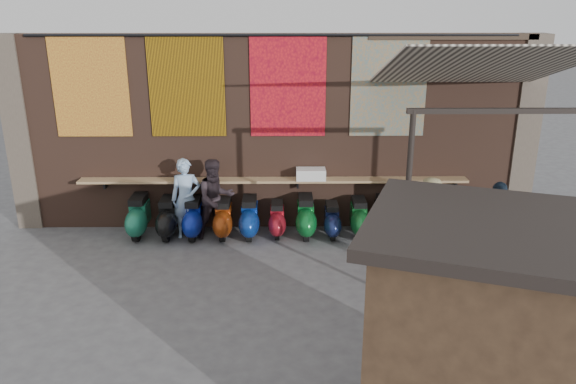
# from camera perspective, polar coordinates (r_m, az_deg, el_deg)

# --- Properties ---
(ground) EXTENTS (70.00, 70.00, 0.00)m
(ground) POSITION_cam_1_polar(r_m,az_deg,el_deg) (9.83, -1.62, -9.06)
(ground) COLOR #474749
(ground) RESTS_ON ground
(brick_wall) EXTENTS (10.00, 0.40, 4.00)m
(brick_wall) POSITION_cam_1_polar(r_m,az_deg,el_deg) (11.68, -1.50, 5.97)
(brick_wall) COLOR brown
(brick_wall) RESTS_ON ground
(pier_left) EXTENTS (0.50, 0.50, 4.00)m
(pier_left) POSITION_cam_1_polar(r_m,az_deg,el_deg) (12.86, -25.45, 5.34)
(pier_left) COLOR #4C4238
(pier_left) RESTS_ON ground
(pier_right) EXTENTS (0.50, 0.50, 4.00)m
(pier_right) POSITION_cam_1_polar(r_m,az_deg,el_deg) (12.71, 22.77, 5.56)
(pier_right) COLOR #4C4238
(pier_right) RESTS_ON ground
(eating_counter) EXTENTS (8.00, 0.32, 0.05)m
(eating_counter) POSITION_cam_1_polar(r_m,az_deg,el_deg) (11.56, -1.48, 1.21)
(eating_counter) COLOR #9E7A51
(eating_counter) RESTS_ON brick_wall
(shelf_box) EXTENTS (0.60, 0.32, 0.23)m
(shelf_box) POSITION_cam_1_polar(r_m,az_deg,el_deg) (11.50, 2.34, 1.83)
(shelf_box) COLOR white
(shelf_box) RESTS_ON eating_counter
(tapestry_redgold) EXTENTS (1.50, 0.02, 2.00)m
(tapestry_redgold) POSITION_cam_1_polar(r_m,az_deg,el_deg) (11.90, -19.45, 10.06)
(tapestry_redgold) COLOR maroon
(tapestry_redgold) RESTS_ON brick_wall
(tapestry_sun) EXTENTS (1.50, 0.02, 2.00)m
(tapestry_sun) POSITION_cam_1_polar(r_m,az_deg,el_deg) (11.44, -10.25, 10.50)
(tapestry_sun) COLOR #BB7D0B
(tapestry_sun) RESTS_ON brick_wall
(tapestry_orange) EXTENTS (1.50, 0.02, 2.00)m
(tapestry_orange) POSITION_cam_1_polar(r_m,az_deg,el_deg) (11.28, -0.00, 10.68)
(tapestry_orange) COLOR red
(tapestry_orange) RESTS_ON brick_wall
(tapestry_multi) EXTENTS (1.50, 0.02, 2.00)m
(tapestry_multi) POSITION_cam_1_polar(r_m,az_deg,el_deg) (11.48, 10.20, 10.53)
(tapestry_multi) COLOR #256D8B
(tapestry_multi) RESTS_ON brick_wall
(hang_rail) EXTENTS (9.50, 0.06, 0.06)m
(hang_rail) POSITION_cam_1_polar(r_m,az_deg,el_deg) (11.18, -1.60, 15.65)
(hang_rail) COLOR black
(hang_rail) RESTS_ON brick_wall
(scooter_stool_0) EXTENTS (0.40, 0.88, 0.84)m
(scooter_stool_0) POSITION_cam_1_polar(r_m,az_deg,el_deg) (11.88, -14.92, -2.43)
(scooter_stool_0) COLOR #1C7053
(scooter_stool_0) RESTS_ON ground
(scooter_stool_1) EXTENTS (0.38, 0.85, 0.80)m
(scooter_stool_1) POSITION_cam_1_polar(r_m,az_deg,el_deg) (11.72, -12.08, -2.60)
(scooter_stool_1) COLOR black
(scooter_stool_1) RESTS_ON ground
(scooter_stool_2) EXTENTS (0.38, 0.84, 0.80)m
(scooter_stool_2) POSITION_cam_1_polar(r_m,az_deg,el_deg) (11.62, -9.56, -2.64)
(scooter_stool_2) COLOR navy
(scooter_stool_2) RESTS_ON ground
(scooter_stool_3) EXTENTS (0.37, 0.82, 0.78)m
(scooter_stool_3) POSITION_cam_1_polar(r_m,az_deg,el_deg) (11.53, -6.57, -2.72)
(scooter_stool_3) COLOR maroon
(scooter_stool_3) RESTS_ON ground
(scooter_stool_4) EXTENTS (0.38, 0.85, 0.81)m
(scooter_stool_4) POSITION_cam_1_polar(r_m,az_deg,el_deg) (11.48, -3.92, -2.64)
(scooter_stool_4) COLOR navy
(scooter_stool_4) RESTS_ON ground
(scooter_stool_5) EXTENTS (0.33, 0.73, 0.70)m
(scooter_stool_5) POSITION_cam_1_polar(r_m,az_deg,el_deg) (11.52, -1.10, -2.81)
(scooter_stool_5) COLOR maroon
(scooter_stool_5) RESTS_ON ground
(scooter_stool_6) EXTENTS (0.39, 0.87, 0.83)m
(scooter_stool_6) POSITION_cam_1_polar(r_m,az_deg,el_deg) (11.49, 1.81, -2.54)
(scooter_stool_6) COLOR #0D5C24
(scooter_stool_6) RESTS_ON ground
(scooter_stool_7) EXTENTS (0.33, 0.73, 0.69)m
(scooter_stool_7) POSITION_cam_1_polar(r_m,az_deg,el_deg) (11.52, 4.48, -2.90)
(scooter_stool_7) COLOR #121B43
(scooter_stool_7) RESTS_ON ground
(scooter_stool_8) EXTENTS (0.36, 0.81, 0.77)m
(scooter_stool_8) POSITION_cam_1_polar(r_m,az_deg,el_deg) (11.60, 7.22, -2.63)
(scooter_stool_8) COLOR #105020
(scooter_stool_8) RESTS_ON ground
(scooter_stool_9) EXTENTS (0.38, 0.83, 0.79)m
(scooter_stool_9) POSITION_cam_1_polar(r_m,az_deg,el_deg) (11.72, 9.72, -2.48)
(scooter_stool_9) COLOR black
(scooter_stool_9) RESTS_ON ground
(scooter_stool_10) EXTENTS (0.35, 0.77, 0.73)m
(scooter_stool_10) POSITION_cam_1_polar(r_m,az_deg,el_deg) (11.85, 12.55, -2.57)
(scooter_stool_10) COLOR navy
(scooter_stool_10) RESTS_ON ground
(diner_left) EXTENTS (0.66, 0.49, 1.64)m
(diner_left) POSITION_cam_1_polar(r_m,az_deg,el_deg) (11.50, -10.31, -0.66)
(diner_left) COLOR #95B5D8
(diner_left) RESTS_ON ground
(diner_right) EXTENTS (0.99, 0.92, 1.64)m
(diner_right) POSITION_cam_1_polar(r_m,az_deg,el_deg) (11.42, -7.36, -0.67)
(diner_right) COLOR #292025
(diner_right) RESTS_ON ground
(shopper_navy) EXTENTS (0.96, 0.93, 1.61)m
(shopper_navy) POSITION_cam_1_polar(r_m,az_deg,el_deg) (10.73, 20.42, -3.11)
(shopper_navy) COLOR #172434
(shopper_navy) RESTS_ON ground
(shopper_grey) EXTENTS (1.14, 0.95, 1.53)m
(shopper_grey) POSITION_cam_1_polar(r_m,az_deg,el_deg) (9.33, 21.29, -6.80)
(shopper_grey) COLOR slate
(shopper_grey) RESTS_ON ground
(shopper_tan) EXTENTS (0.76, 0.86, 1.47)m
(shopper_tan) POSITION_cam_1_polar(r_m,az_deg,el_deg) (11.07, 14.18, -2.19)
(shopper_tan) COLOR #988E61
(shopper_tan) RESTS_ON ground
(market_stall) EXTENTS (2.83, 2.47, 2.56)m
(market_stall) POSITION_cam_1_polar(r_m,az_deg,el_deg) (6.10, 20.57, -15.42)
(market_stall) COLOR black
(market_stall) RESTS_ON ground
(stall_roof) EXTENTS (3.19, 2.82, 0.12)m
(stall_roof) POSITION_cam_1_polar(r_m,az_deg,el_deg) (5.49, 22.16, -3.68)
(stall_roof) COLOR black
(stall_roof) RESTS_ON market_stall
(stall_sign) EXTENTS (1.14, 0.44, 0.50)m
(stall_sign) POSITION_cam_1_polar(r_m,az_deg,el_deg) (6.63, 21.09, -6.90)
(stall_sign) COLOR gold
(stall_sign) RESTS_ON market_stall
(stall_shelf) EXTENTS (1.88, 0.76, 0.06)m
(stall_shelf) POSITION_cam_1_polar(r_m,az_deg,el_deg) (7.06, 20.19, -13.68)
(stall_shelf) COLOR #473321
(stall_shelf) RESTS_ON market_stall
(awning_canvas) EXTENTS (3.20, 3.28, 0.97)m
(awning_canvas) POSITION_cam_1_polar(r_m,az_deg,el_deg) (10.20, 18.80, 11.96)
(awning_canvas) COLOR beige
(awning_canvas) RESTS_ON brick_wall
(awning_ledger) EXTENTS (3.30, 0.08, 0.12)m
(awning_ledger) POSITION_cam_1_polar(r_m,az_deg,el_deg) (11.68, 16.47, 14.91)
(awning_ledger) COLOR #33261C
(awning_ledger) RESTS_ON brick_wall
(awning_header) EXTENTS (3.00, 0.08, 0.08)m
(awning_header) POSITION_cam_1_polar(r_m,az_deg,el_deg) (8.87, 21.56, 7.68)
(awning_header) COLOR black
(awning_header) RESTS_ON awning_post_left
(awning_post_left) EXTENTS (0.09, 0.09, 3.10)m
(awning_post_left) POSITION_cam_1_polar(r_m,az_deg,el_deg) (8.85, 11.94, -1.73)
(awning_post_left) COLOR black
(awning_post_left) RESTS_ON ground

